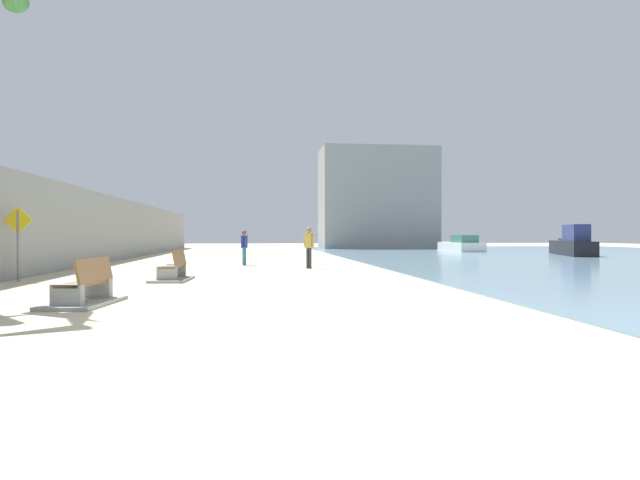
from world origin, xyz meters
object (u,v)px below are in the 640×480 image
object	(u,v)px
bench_near	(85,294)
person_walking	(309,244)
person_standing	(244,245)
bench_far	(173,273)
boat_nearest	(571,242)
boat_mid_bay	(461,245)
pedestrian_sign	(18,235)
boat_outer	(573,244)

from	to	relation	value
bench_near	person_walking	xyz separation A→B (m)	(5.81, 11.37, 0.82)
person_standing	bench_far	bearing A→B (deg)	-104.21
boat_nearest	boat_mid_bay	size ratio (longest dim) A/B	1.01
pedestrian_sign	person_walking	bearing A→B (deg)	28.74
bench_near	boat_mid_bay	size ratio (longest dim) A/B	0.29
bench_far	pedestrian_sign	distance (m)	4.90
bench_far	boat_mid_bay	size ratio (longest dim) A/B	0.29
person_standing	boat_outer	distance (m)	24.03
boat_outer	pedestrian_sign	bearing A→B (deg)	-149.58
boat_mid_bay	pedestrian_sign	distance (m)	36.90
boat_mid_bay	pedestrian_sign	world-z (taller)	pedestrian_sign
bench_near	bench_far	bearing A→B (deg)	81.05
bench_far	boat_nearest	distance (m)	47.50
person_standing	pedestrian_sign	world-z (taller)	pedestrian_sign
boat_outer	boat_nearest	bearing A→B (deg)	58.53
bench_far	boat_outer	bearing A→B (deg)	35.41
bench_near	person_standing	size ratio (longest dim) A/B	1.33
boat_nearest	bench_far	bearing A→B (deg)	-135.76
bench_near	boat_outer	world-z (taller)	boat_outer
bench_far	boat_outer	size ratio (longest dim) A/B	0.28
bench_near	boat_nearest	bearing A→B (deg)	48.14
person_walking	boat_nearest	bearing A→B (deg)	43.48
person_walking	boat_mid_bay	size ratio (longest dim) A/B	0.24
person_walking	person_standing	size ratio (longest dim) A/B	1.06
bench_far	person_walking	xyz separation A→B (m)	(4.89, 5.50, 0.82)
bench_far	person_walking	distance (m)	7.41
boat_mid_bay	person_walking	bearing A→B (deg)	-125.14
boat_outer	person_standing	bearing A→B (deg)	-157.79
person_standing	pedestrian_sign	xyz separation A→B (m)	(-6.82, -7.99, 0.48)
person_walking	boat_mid_bay	xyz separation A→B (m)	(15.37, 21.84, -0.50)
person_standing	boat_nearest	world-z (taller)	boat_nearest
bench_far	person_standing	bearing A→B (deg)	75.79
person_standing	pedestrian_sign	size ratio (longest dim) A/B	0.72
boat_nearest	pedestrian_sign	size ratio (longest dim) A/B	3.26
bench_far	person_walking	world-z (taller)	person_walking
bench_far	person_standing	world-z (taller)	person_standing
boat_mid_bay	pedestrian_sign	size ratio (longest dim) A/B	3.23
boat_outer	pedestrian_sign	xyz separation A→B (m)	(-29.07, -17.07, 0.66)
person_standing	pedestrian_sign	bearing A→B (deg)	-130.49
person_standing	boat_outer	xyz separation A→B (m)	(22.25, 9.08, -0.17)
bench_far	person_standing	xyz separation A→B (m)	(2.08, 8.21, 0.74)
boat_outer	boat_mid_bay	size ratio (longest dim) A/B	1.01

